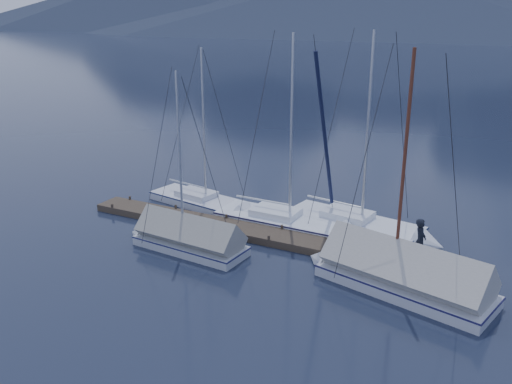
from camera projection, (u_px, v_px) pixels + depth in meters
ground at (235, 253)px, 23.46m from camera, size 1000.00×1000.00×0.00m
dock at (256, 235)px, 25.12m from camera, size 18.00×1.50×0.54m
mooring_posts at (246, 228)px, 25.26m from camera, size 15.12×1.52×0.35m
sailboat_open_left at (213, 205)px, 28.75m from camera, size 7.11×3.25×9.10m
sailboat_open_mid at (300, 226)px, 26.00m from camera, size 7.61×3.25×10.00m
sailboat_open_right at (372, 229)px, 25.54m from camera, size 7.91×3.54×10.14m
sailboat_covered_near at (390, 274)px, 20.49m from camera, size 7.88×4.04×9.82m
sailboat_covered_far at (182, 239)px, 23.89m from camera, size 6.17×2.57×8.49m
person at (420, 241)px, 21.51m from camera, size 0.45×0.68×1.87m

